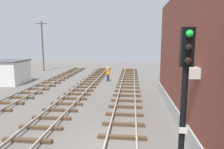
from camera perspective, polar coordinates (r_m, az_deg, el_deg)
The scene contains 8 objects.
ground_plane at distance 10.00m, azimuth -1.28°, elevation -19.78°, with size 80.00×80.00×0.00m, color #605B56.
track_near_building at distance 9.89m, azimuth 2.61°, elevation -19.29°, with size 2.50×54.54×0.32m.
track_centre at distance 11.10m, azimuth -22.96°, elevation -16.72°, with size 2.50×54.54×0.32m.
signal_mast at distance 6.23m, azimuth 19.89°, elevation -5.68°, with size 0.36×0.40×5.26m.
control_hut at distance 26.29m, azimuth -26.62°, elevation 0.69°, with size 3.00×3.80×2.76m.
parked_car_blue at distance 33.47m, azimuth -27.79°, elevation 1.40°, with size 4.20×2.04×1.76m.
utility_pole_far at distance 35.89m, azimuth -19.16°, elevation 7.88°, with size 1.80×0.24×8.24m.
track_worker_foreground at distance 24.89m, azimuth -1.18°, elevation 0.18°, with size 0.40×0.40×1.87m.
Camera 1 is at (1.10, -8.68, 4.85)m, focal length 32.12 mm.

